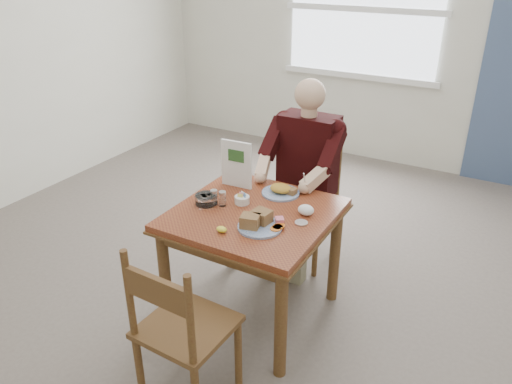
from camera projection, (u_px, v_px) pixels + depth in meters
The scene contains 16 objects.
floor at pixel (254, 311), 3.29m from camera, with size 6.00×6.00×0.00m, color #61574F.
wall_back at pixel (401, 32), 5.02m from camera, with size 5.50×5.50×0.00m, color silver.
lemon_wedge at pixel (222, 229), 2.73m from camera, with size 0.06×0.04×0.03m, color yellow.
napkin at pixel (306, 210), 2.91m from camera, with size 0.10×0.08×0.06m, color white.
metal_dish at pixel (301, 223), 2.82m from camera, with size 0.07×0.07×0.01m, color silver.
window at pixel (364, 9), 5.08m from camera, with size 1.72×0.04×1.42m.
table at pixel (254, 228), 3.01m from camera, with size 0.92×0.92×0.75m.
chair_far at pixel (307, 199), 3.70m from camera, with size 0.42×0.42×0.95m.
chair_near at pixel (181, 330), 2.43m from camera, with size 0.43×0.43×0.95m.
diner at pixel (304, 162), 3.49m from camera, with size 0.53×0.56×1.39m.
near_plate at pixel (259, 222), 2.78m from camera, with size 0.28×0.28×0.08m.
far_plate at pixel (281, 191), 3.16m from camera, with size 0.26×0.26×0.06m.
caddy at pixel (242, 200), 3.04m from camera, with size 0.12×0.12×0.07m.
shakers at pixel (218, 198), 3.01m from camera, with size 0.10×0.06×0.10m.
creamer at pixel (206, 199), 3.03m from camera, with size 0.16×0.16×0.06m.
menu at pixel (236, 164), 3.20m from camera, with size 0.21×0.03×0.31m.
Camera 1 is at (1.30, -2.26, 2.15)m, focal length 35.00 mm.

